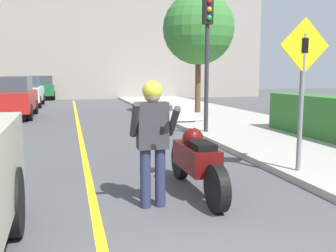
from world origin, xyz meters
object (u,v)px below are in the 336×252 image
Objects in this scene: parked_car_green at (42,87)px; parked_car_white at (25,91)px; parked_car_red at (10,97)px; street_tree at (198,29)px; traffic_light at (207,39)px; crossing_sign at (302,80)px; person_biker at (153,131)px; motorcycle at (196,159)px.

parked_car_white is at bearing -94.38° from parked_car_green.
parked_car_white is (-0.05, 5.68, 0.00)m from parked_car_red.
street_tree is at bearing -60.61° from parked_car_green.
traffic_light reaches higher than parked_car_red.
street_tree is 8.31m from parked_car_red.
parked_car_green is at bearing 103.84° from crossing_sign.
traffic_light reaches higher than parked_car_green.
parked_car_red is 1.00× the size of parked_car_white.
parked_car_red and parked_car_green have the same top height.
crossing_sign is at bearing 15.91° from person_biker.
motorcycle is 0.54× the size of parked_car_white.
street_tree is 1.21× the size of parked_car_green.
parked_car_red is at bearing 133.90° from traffic_light.
parked_car_white is (-7.80, 6.65, -2.83)m from street_tree.
parked_car_white is at bearing 117.15° from traffic_light.
parked_car_green is at bearing 107.20° from traffic_light.
crossing_sign is 4.71m from traffic_light.
parked_car_red is at bearing 172.86° from street_tree.
parked_car_green is (-5.66, 22.96, -0.81)m from crossing_sign.
traffic_light reaches higher than motorcycle.
parked_car_red is at bearing 110.08° from motorcycle.
parked_car_red is 5.68m from parked_car_white.
motorcycle is at bearing -76.17° from parked_car_white.
motorcycle is 0.60× the size of traffic_light.
parked_car_green is at bearing 119.39° from street_tree.
crossing_sign is at bearing -76.16° from parked_car_green.
traffic_light is 0.74× the size of street_tree.
parked_car_red is (-6.09, 10.94, -0.81)m from crossing_sign.
street_tree is 1.21× the size of parked_car_white.
motorcycle is 11.37m from street_tree.
parked_car_red is (-4.12, 11.26, 0.35)m from motorcycle.
person_biker and parked_car_red have the same top height.
parked_car_green is (-3.68, 23.28, 0.35)m from motorcycle.
street_tree is (3.63, 10.29, 3.18)m from motorcycle.
motorcycle is 0.45× the size of street_tree.
motorcycle is 23.58m from parked_car_green.
motorcycle is at bearing 31.14° from person_biker.
person_biker is at bearing -73.98° from parked_car_red.
person_biker is 0.66× the size of crossing_sign.
parked_car_red is at bearing -89.48° from parked_car_white.
crossing_sign is (1.97, 0.32, 1.16)m from motorcycle.
street_tree is at bearing -7.14° from parked_car_red.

